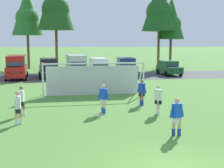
{
  "coord_description": "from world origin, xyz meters",
  "views": [
    {
      "loc": [
        -3.65,
        -8.72,
        4.01
      ],
      "look_at": [
        -0.55,
        7.84,
        1.7
      ],
      "focal_mm": 49.92,
      "sensor_mm": 36.0,
      "label": 1
    }
  ],
  "objects_px": {
    "soccer_ball": "(97,115)",
    "parked_car_slot_center_right": "(126,67)",
    "parked_car_slot_left": "(49,68)",
    "parked_car_slot_center_left": "(76,66)",
    "soccer_goal": "(93,78)",
    "player_defender_far": "(18,108)",
    "parked_car_slot_far_left": "(17,66)",
    "parked_car_slot_center": "(99,67)",
    "player_midfield_center": "(158,100)",
    "player_winger_right": "(22,101)",
    "parked_car_slot_right": "(169,68)",
    "player_trailing_back": "(103,99)",
    "player_striker_near": "(142,92)",
    "player_winger_left": "(177,117)"
  },
  "relations": [
    {
      "from": "player_trailing_back",
      "to": "parked_car_slot_center",
      "type": "height_order",
      "value": "parked_car_slot_center"
    },
    {
      "from": "player_striker_near",
      "to": "parked_car_slot_center_right",
      "type": "relative_size",
      "value": 0.35
    },
    {
      "from": "player_striker_near",
      "to": "player_winger_right",
      "type": "xyz_separation_m",
      "value": [
        -7.15,
        -1.57,
        0.0
      ]
    },
    {
      "from": "player_trailing_back",
      "to": "parked_car_slot_right",
      "type": "height_order",
      "value": "parked_car_slot_right"
    },
    {
      "from": "parked_car_slot_far_left",
      "to": "parked_car_slot_center",
      "type": "distance_m",
      "value": 8.89
    },
    {
      "from": "player_striker_near",
      "to": "parked_car_slot_center_right",
      "type": "bearing_deg",
      "value": 80.32
    },
    {
      "from": "parked_car_slot_left",
      "to": "parked_car_slot_center_left",
      "type": "relative_size",
      "value": 0.97
    },
    {
      "from": "soccer_goal",
      "to": "player_striker_near",
      "type": "bearing_deg",
      "value": -59.32
    },
    {
      "from": "player_midfield_center",
      "to": "parked_car_slot_center_right",
      "type": "height_order",
      "value": "parked_car_slot_center_right"
    },
    {
      "from": "soccer_ball",
      "to": "player_midfield_center",
      "type": "xyz_separation_m",
      "value": [
        3.42,
        0.04,
        0.71
      ]
    },
    {
      "from": "parked_car_slot_far_left",
      "to": "parked_car_slot_center_left",
      "type": "bearing_deg",
      "value": -0.94
    },
    {
      "from": "parked_car_slot_center_right",
      "to": "parked_car_slot_right",
      "type": "height_order",
      "value": "parked_car_slot_center_right"
    },
    {
      "from": "soccer_goal",
      "to": "parked_car_slot_center_left",
      "type": "height_order",
      "value": "soccer_goal"
    },
    {
      "from": "player_striker_near",
      "to": "parked_car_slot_far_left",
      "type": "relative_size",
      "value": 0.34
    },
    {
      "from": "soccer_ball",
      "to": "parked_car_slot_center",
      "type": "distance_m",
      "value": 18.63
    },
    {
      "from": "parked_car_slot_far_left",
      "to": "player_trailing_back",
      "type": "bearing_deg",
      "value": -69.46
    },
    {
      "from": "player_trailing_back",
      "to": "parked_car_slot_right",
      "type": "bearing_deg",
      "value": 59.3
    },
    {
      "from": "soccer_ball",
      "to": "player_striker_near",
      "type": "distance_m",
      "value": 4.19
    },
    {
      "from": "player_winger_right",
      "to": "player_trailing_back",
      "type": "relative_size",
      "value": 1.0
    },
    {
      "from": "parked_car_slot_left",
      "to": "parked_car_slot_center_left",
      "type": "xyz_separation_m",
      "value": [
        3.0,
        -0.36,
        0.23
      ]
    },
    {
      "from": "soccer_ball",
      "to": "parked_car_slot_left",
      "type": "bearing_deg",
      "value": 98.41
    },
    {
      "from": "soccer_ball",
      "to": "parked_car_slot_center_right",
      "type": "relative_size",
      "value": 0.05
    },
    {
      "from": "player_midfield_center",
      "to": "soccer_goal",
      "type": "bearing_deg",
      "value": 111.88
    },
    {
      "from": "soccer_ball",
      "to": "parked_car_slot_left",
      "type": "relative_size",
      "value": 0.05
    },
    {
      "from": "player_defender_far",
      "to": "player_winger_left",
      "type": "bearing_deg",
      "value": -24.53
    },
    {
      "from": "player_winger_left",
      "to": "player_trailing_back",
      "type": "xyz_separation_m",
      "value": [
        -2.41,
        4.73,
        0.0
      ]
    },
    {
      "from": "player_winger_right",
      "to": "parked_car_slot_left",
      "type": "distance_m",
      "value": 17.77
    },
    {
      "from": "parked_car_slot_right",
      "to": "player_striker_near",
      "type": "bearing_deg",
      "value": -116.19
    },
    {
      "from": "parked_car_slot_left",
      "to": "parked_car_slot_center_right",
      "type": "bearing_deg",
      "value": -1.39
    },
    {
      "from": "parked_car_slot_far_left",
      "to": "parked_car_slot_right",
      "type": "relative_size",
      "value": 1.15
    },
    {
      "from": "parked_car_slot_left",
      "to": "parked_car_slot_center",
      "type": "xyz_separation_m",
      "value": [
        5.53,
        -0.37,
        0.0
      ]
    },
    {
      "from": "parked_car_slot_far_left",
      "to": "parked_car_slot_center",
      "type": "height_order",
      "value": "parked_car_slot_far_left"
    },
    {
      "from": "player_striker_near",
      "to": "player_midfield_center",
      "type": "relative_size",
      "value": 1.0
    },
    {
      "from": "parked_car_slot_far_left",
      "to": "parked_car_slot_right",
      "type": "height_order",
      "value": "parked_car_slot_far_left"
    },
    {
      "from": "parked_car_slot_center",
      "to": "player_striker_near",
      "type": "bearing_deg",
      "value": -88.37
    },
    {
      "from": "soccer_goal",
      "to": "parked_car_slot_far_left",
      "type": "bearing_deg",
      "value": 120.29
    },
    {
      "from": "parked_car_slot_far_left",
      "to": "parked_car_slot_center_right",
      "type": "height_order",
      "value": "parked_car_slot_far_left"
    },
    {
      "from": "soccer_goal",
      "to": "player_defender_far",
      "type": "distance_m",
      "value": 8.92
    },
    {
      "from": "player_defender_far",
      "to": "player_winger_right",
      "type": "relative_size",
      "value": 1.0
    },
    {
      "from": "player_winger_left",
      "to": "parked_car_slot_left",
      "type": "relative_size",
      "value": 0.35
    },
    {
      "from": "player_winger_right",
      "to": "parked_car_slot_far_left",
      "type": "bearing_deg",
      "value": 97.12
    },
    {
      "from": "soccer_ball",
      "to": "parked_car_slot_center_left",
      "type": "distance_m",
      "value": 18.45
    },
    {
      "from": "player_midfield_center",
      "to": "parked_car_slot_left",
      "type": "bearing_deg",
      "value": 108.3
    },
    {
      "from": "soccer_ball",
      "to": "player_winger_left",
      "type": "xyz_separation_m",
      "value": [
        2.9,
        -3.88,
        0.71
      ]
    },
    {
      "from": "soccer_goal",
      "to": "parked_car_slot_left",
      "type": "height_order",
      "value": "soccer_goal"
    },
    {
      "from": "player_winger_right",
      "to": "player_striker_near",
      "type": "bearing_deg",
      "value": 12.35
    },
    {
      "from": "soccer_goal",
      "to": "player_midfield_center",
      "type": "height_order",
      "value": "soccer_goal"
    },
    {
      "from": "soccer_ball",
      "to": "parked_car_slot_far_left",
      "type": "distance_m",
      "value": 19.54
    },
    {
      "from": "player_defender_far",
      "to": "parked_car_slot_center_left",
      "type": "relative_size",
      "value": 0.34
    },
    {
      "from": "player_striker_near",
      "to": "player_trailing_back",
      "type": "height_order",
      "value": "same"
    }
  ]
}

